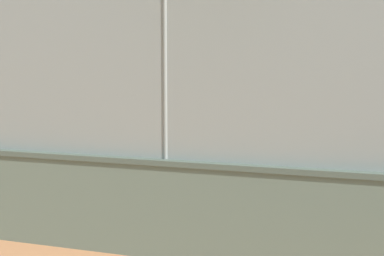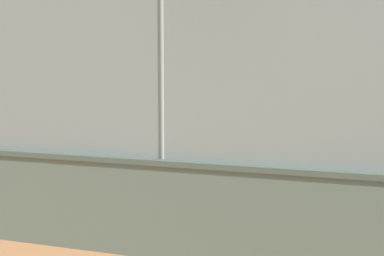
% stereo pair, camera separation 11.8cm
% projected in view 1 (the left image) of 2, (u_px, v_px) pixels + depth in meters
% --- Properties ---
extents(ground_plane, '(260.00, 260.00, 0.00)m').
position_uv_depth(ground_plane, '(281.00, 141.00, 20.10)').
color(ground_plane, '#B27247').
extents(perimeter_wall, '(22.73, 0.91, 1.46)m').
position_uv_depth(perimeter_wall, '(275.00, 218.00, 7.68)').
color(perimeter_wall, slate).
rests_on(perimeter_wall, ground_plane).
extents(fence_panel_on_wall, '(22.34, 0.61, 2.33)m').
position_uv_depth(fence_panel_on_wall, '(277.00, 79.00, 7.45)').
color(fence_panel_on_wall, gray).
rests_on(fence_panel_on_wall, perimeter_wall).
extents(player_crossing_court, '(0.71, 1.24, 1.51)m').
position_uv_depth(player_crossing_court, '(243.00, 130.00, 16.13)').
color(player_crossing_court, navy).
rests_on(player_crossing_court, ground_plane).
extents(player_baseline_waiting, '(0.71, 1.05, 1.69)m').
position_uv_depth(player_baseline_waiting, '(280.00, 112.00, 20.77)').
color(player_baseline_waiting, '#591919').
rests_on(player_baseline_waiting, ground_plane).
extents(sports_ball, '(0.12, 0.12, 0.12)m').
position_uv_depth(sports_ball, '(237.00, 132.00, 13.69)').
color(sports_ball, white).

